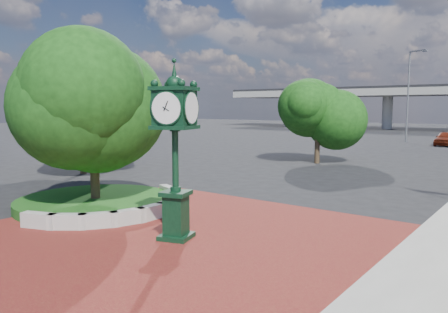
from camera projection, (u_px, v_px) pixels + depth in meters
ground at (190, 229)px, 14.37m from camera, size 200.00×200.00×0.00m
plaza at (168, 235)px, 13.57m from camera, size 12.00×12.00×0.04m
planter_wall at (134, 209)px, 15.97m from camera, size 2.96×6.77×0.54m
grass_bed at (96, 203)px, 17.35m from camera, size 6.10×6.10×0.40m
tree_planter at (93, 114)px, 16.95m from camera, size 5.20×5.20×6.33m
tree_northwest at (81, 105)px, 25.68m from camera, size 5.60×5.60×6.93m
tree_street at (318, 118)px, 30.63m from camera, size 4.40×4.40×5.45m
post_clock at (175, 144)px, 12.86m from camera, size 1.33×1.33×5.30m
parked_car at (446, 138)px, 44.96m from camera, size 1.78×4.37×1.48m
street_lamp_far at (410, 89)px, 48.19m from camera, size 2.12×1.11×10.06m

